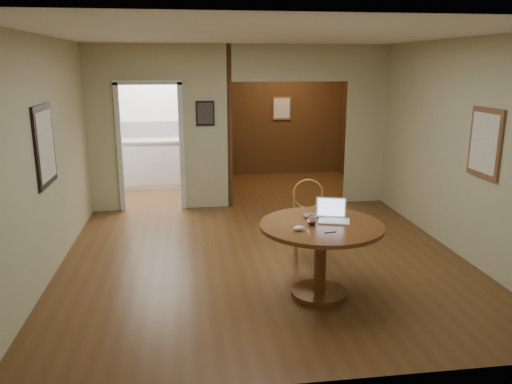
{
  "coord_description": "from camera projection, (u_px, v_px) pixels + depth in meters",
  "views": [
    {
      "loc": [
        -0.91,
        -5.76,
        2.38
      ],
      "look_at": [
        -0.14,
        -0.2,
        0.94
      ],
      "focal_mm": 35.0,
      "sensor_mm": 36.0,
      "label": 1
    }
  ],
  "objects": [
    {
      "name": "floor",
      "position": [
        265.0,
        260.0,
        6.24
      ],
      "size": [
        5.0,
        5.0,
        0.0
      ],
      "primitive_type": "plane",
      "color": "#4E3116",
      "rests_on": "ground"
    },
    {
      "name": "room_shell",
      "position": [
        212.0,
        128.0,
        8.83
      ],
      "size": [
        5.2,
        7.5,
        5.0
      ],
      "color": "white",
      "rests_on": "ground"
    },
    {
      "name": "dining_table",
      "position": [
        321.0,
        243.0,
        5.15
      ],
      "size": [
        1.27,
        1.27,
        0.79
      ],
      "rotation": [
        0.0,
        0.0,
        -0.34
      ],
      "color": "brown",
      "rests_on": "ground"
    },
    {
      "name": "chair",
      "position": [
        308.0,
        216.0,
        6.17
      ],
      "size": [
        0.48,
        0.48,
        1.0
      ],
      "rotation": [
        0.0,
        0.0,
        -0.14
      ],
      "color": "#AC883D",
      "rests_on": "ground"
    },
    {
      "name": "open_laptop",
      "position": [
        332.0,
        214.0,
        5.21
      ],
      "size": [
        0.37,
        0.36,
        0.22
      ],
      "rotation": [
        0.0,
        0.0,
        -0.3
      ],
      "color": "white",
      "rests_on": "dining_table"
    },
    {
      "name": "closed_laptop",
      "position": [
        321.0,
        217.0,
        5.28
      ],
      "size": [
        0.37,
        0.25,
        0.03
      ],
      "primitive_type": "imported",
      "rotation": [
        0.0,
        0.0,
        -0.06
      ],
      "color": "#A8A7AC",
      "rests_on": "dining_table"
    },
    {
      "name": "mouse",
      "position": [
        299.0,
        228.0,
        4.88
      ],
      "size": [
        0.13,
        0.09,
        0.05
      ],
      "primitive_type": "ellipsoid",
      "rotation": [
        0.0,
        0.0,
        0.2
      ],
      "color": "white",
      "rests_on": "dining_table"
    },
    {
      "name": "wine_glass",
      "position": [
        312.0,
        220.0,
        5.03
      ],
      "size": [
        0.09,
        0.09,
        0.11
      ],
      "primitive_type": null,
      "color": "white",
      "rests_on": "dining_table"
    },
    {
      "name": "pen",
      "position": [
        331.0,
        232.0,
        4.83
      ],
      "size": [
        0.13,
        0.03,
        0.01
      ],
      "primitive_type": "cylinder",
      "rotation": [
        0.0,
        1.57,
        0.17
      ],
      "color": "#0E0D5D",
      "rests_on": "dining_table"
    },
    {
      "name": "kitchen_cabinet",
      "position": [
        166.0,
        162.0,
        9.97
      ],
      "size": [
        2.06,
        0.6,
        0.94
      ],
      "color": "silver",
      "rests_on": "ground"
    },
    {
      "name": "grocery_bag",
      "position": [
        205.0,
        132.0,
        9.93
      ],
      "size": [
        0.34,
        0.31,
        0.27
      ],
      "primitive_type": "ellipsoid",
      "rotation": [
        0.0,
        0.0,
        -0.36
      ],
      "color": "#BCAC8A",
      "rests_on": "kitchen_cabinet"
    }
  ]
}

